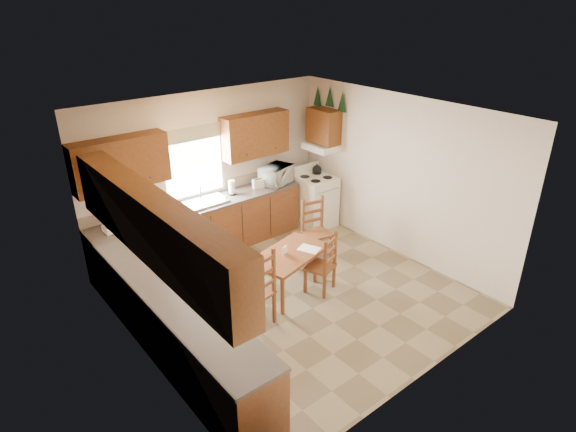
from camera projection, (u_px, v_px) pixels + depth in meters
floor at (293, 295)px, 7.20m from camera, size 4.50×4.50×0.00m
ceiling at (294, 116)px, 6.06m from camera, size 4.50×4.50×0.00m
wall_left at (138, 266)px, 5.35m from camera, size 4.50×4.50×0.00m
wall_right at (398, 177)px, 7.91m from camera, size 4.50×4.50×0.00m
wall_back at (209, 170)px, 8.21m from camera, size 4.50×4.50×0.00m
wall_front at (430, 282)px, 5.05m from camera, size 4.50×4.50×0.00m
lower_cab_back at (203, 230)px, 8.17m from camera, size 3.75×0.60×0.88m
lower_cab_left at (176, 328)px, 5.80m from camera, size 0.60×3.60×0.88m
counter_back at (201, 205)px, 7.98m from camera, size 3.75×0.63×0.04m
counter_left at (173, 296)px, 5.60m from camera, size 0.63×3.60×0.04m
backsplash at (192, 194)px, 8.14m from camera, size 3.75×0.01×0.18m
upper_cab_back_left at (120, 163)px, 7.00m from camera, size 1.41×0.33×0.75m
upper_cab_back_right at (255, 135)px, 8.38m from camera, size 1.25×0.33×0.75m
upper_cab_left at (152, 226)px, 5.12m from camera, size 0.33×3.60×0.75m
upper_cab_stove at (324, 126)px, 8.75m from camera, size 0.33×0.62×0.62m
range_hood at (321, 147)px, 8.88m from camera, size 0.44×0.62×0.12m
window_frame at (194, 163)px, 7.94m from camera, size 1.13×0.02×1.18m
window_pane at (194, 163)px, 7.93m from camera, size 1.05×0.01×1.10m
window_valance at (192, 134)px, 7.70m from camera, size 1.19×0.01×0.24m
sink_basin at (205, 202)px, 8.00m from camera, size 0.75×0.45×0.04m
pine_decal_a at (342, 101)px, 8.39m from camera, size 0.22×0.22×0.36m
pine_decal_b at (330, 96)px, 8.60m from camera, size 0.22×0.22×0.36m
pine_decal_c at (318, 96)px, 8.84m from camera, size 0.22×0.22×0.36m
stove at (316, 202)px, 9.19m from camera, size 0.66×0.68×0.95m
coffeemaker at (110, 222)px, 7.01m from camera, size 0.22×0.25×0.31m
paper_towel at (232, 187)px, 8.31m from camera, size 0.12×0.12×0.26m
toaster at (258, 184)px, 8.60m from camera, size 0.22×0.17×0.16m
microwave at (276, 175)px, 8.76m from camera, size 0.65×0.55×0.33m
dining_table at (290, 272)px, 7.19m from camera, size 1.33×0.96×0.64m
chair_near_left at (252, 288)px, 6.34m from camera, size 0.55×0.54×1.14m
chair_near_right at (320, 263)px, 7.13m from camera, size 0.50×0.49×0.94m
chair_far_left at (184, 251)px, 7.25m from camera, size 0.55×0.53×1.13m
chair_far_right at (317, 230)px, 8.04m from camera, size 0.50×0.49×1.01m
table_paper at (309, 249)px, 7.16m from camera, size 0.34×0.38×0.00m
table_card at (285, 250)px, 6.99m from camera, size 0.10×0.05×0.13m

